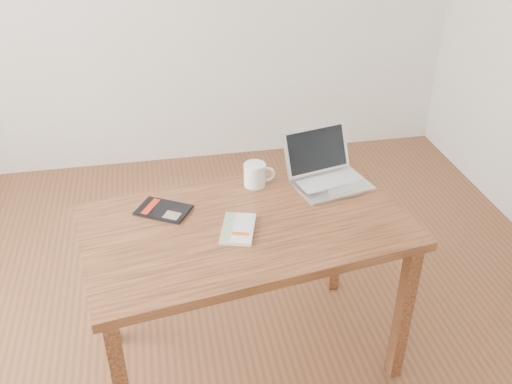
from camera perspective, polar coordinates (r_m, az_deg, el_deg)
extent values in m
plane|color=brown|center=(2.71, -4.96, -16.78)|extent=(4.00, 4.00, 0.00)
cube|color=#58311A|center=(2.25, -0.96, -3.52)|extent=(1.36, 0.91, 0.04)
cube|color=#58311A|center=(2.49, 14.49, -11.71)|extent=(0.06, 0.06, 0.71)
cube|color=#58311A|center=(2.64, -15.22, -8.87)|extent=(0.06, 0.06, 0.71)
cube|color=#58311A|center=(2.89, 8.02, -3.98)|extent=(0.06, 0.06, 0.71)
cube|color=silver|center=(2.19, -1.81, -3.72)|extent=(0.17, 0.22, 0.01)
cube|color=silver|center=(2.19, -1.81, -3.70)|extent=(0.17, 0.22, 0.02)
cube|color=gray|center=(2.19, -2.84, -3.46)|extent=(0.09, 0.20, 0.00)
cube|color=#E0520F|center=(2.15, -1.57, -4.19)|extent=(0.07, 0.04, 0.00)
cube|color=black|center=(2.33, -9.24, -1.79)|extent=(0.25, 0.22, 0.01)
cube|color=#B0200C|center=(2.35, -10.49, -1.42)|extent=(0.08, 0.11, 0.00)
cube|color=gray|center=(2.28, -8.41, -2.32)|extent=(0.08, 0.08, 0.00)
cube|color=silver|center=(2.48, 7.61, 0.67)|extent=(0.35, 0.28, 0.01)
cube|color=silver|center=(2.50, 7.32, 1.11)|extent=(0.29, 0.17, 0.00)
cube|color=#BCBCC1|center=(2.43, 8.41, 0.12)|extent=(0.10, 0.07, 0.00)
cube|color=silver|center=(2.54, 6.07, 4.22)|extent=(0.32, 0.15, 0.19)
cube|color=black|center=(2.54, 6.12, 4.21)|extent=(0.29, 0.13, 0.17)
cylinder|color=white|center=(2.45, -0.13, 1.75)|extent=(0.09, 0.09, 0.10)
cylinder|color=black|center=(2.43, -0.13, 2.70)|extent=(0.08, 0.08, 0.01)
torus|color=white|center=(2.46, 1.11, 1.79)|extent=(0.07, 0.02, 0.07)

